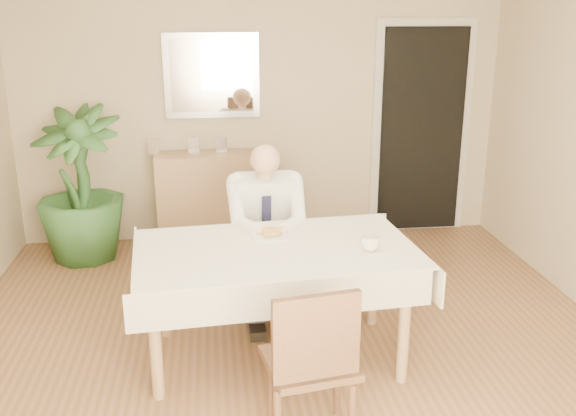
{
  "coord_description": "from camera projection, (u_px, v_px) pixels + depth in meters",
  "views": [
    {
      "loc": [
        -0.46,
        -3.45,
        2.17
      ],
      "look_at": [
        0.0,
        0.35,
        0.95
      ],
      "focal_mm": 40.0,
      "sensor_mm": 36.0,
      "label": 1
    }
  ],
  "objects": [
    {
      "name": "photo_frame_right",
      "position": [
        222.0,
        145.0,
        5.85
      ],
      "size": [
        0.1,
        0.02,
        0.14
      ],
      "primitive_type": "cube",
      "color": "silver",
      "rests_on": "sideboard"
    },
    {
      "name": "room",
      "position": [
        295.0,
        167.0,
        3.58
      ],
      "size": [
        5.0,
        5.02,
        2.6
      ],
      "color": "brown",
      "rests_on": "ground"
    },
    {
      "name": "mirror",
      "position": [
        212.0,
        76.0,
        5.79
      ],
      "size": [
        0.86,
        0.04,
        0.76
      ],
      "color": "silver",
      "rests_on": "room"
    },
    {
      "name": "knife",
      "position": [
        278.0,
        236.0,
        4.04
      ],
      "size": [
        0.01,
        0.13,
        0.01
      ],
      "primitive_type": "cylinder",
      "rotation": [
        1.57,
        0.0,
        0.0
      ],
      "color": "silver",
      "rests_on": "dining_table"
    },
    {
      "name": "photo_frame_center",
      "position": [
        194.0,
        145.0,
        5.84
      ],
      "size": [
        0.1,
        0.02,
        0.14
      ],
      "primitive_type": "cube",
      "color": "silver",
      "rests_on": "sideboard"
    },
    {
      "name": "window",
      "position": [
        468.0,
        408.0,
        1.2
      ],
      "size": [
        1.34,
        0.04,
        1.44
      ],
      "color": "beige",
      "rests_on": "room"
    },
    {
      "name": "photo_frame_left",
      "position": [
        153.0,
        146.0,
        5.78
      ],
      "size": [
        0.1,
        0.02,
        0.14
      ],
      "primitive_type": "cube",
      "color": "silver",
      "rests_on": "sideboard"
    },
    {
      "name": "sideboard",
      "position": [
        216.0,
        198.0,
        5.99
      ],
      "size": [
        1.11,
        0.44,
        0.87
      ],
      "primitive_type": "cube",
      "rotation": [
        0.0,
        0.0,
        0.06
      ],
      "color": "#A07A57",
      "rests_on": "ground"
    },
    {
      "name": "coffee_mug",
      "position": [
        370.0,
        244.0,
        3.85
      ],
      "size": [
        0.11,
        0.11,
        0.09
      ],
      "primitive_type": "imported",
      "rotation": [
        0.0,
        0.0,
        0.01
      ],
      "color": "white",
      "rests_on": "dining_table"
    },
    {
      "name": "fork",
      "position": [
        266.0,
        236.0,
        4.03
      ],
      "size": [
        0.01,
        0.13,
        0.01
      ],
      "primitive_type": "cylinder",
      "rotation": [
        1.57,
        0.0,
        0.0
      ],
      "color": "silver",
      "rests_on": "dining_table"
    },
    {
      "name": "seated_man",
      "position": [
        267.0,
        225.0,
        4.49
      ],
      "size": [
        0.48,
        0.72,
        1.24
      ],
      "color": "white",
      "rests_on": "ground"
    },
    {
      "name": "chair_far",
      "position": [
        264.0,
        239.0,
        4.82
      ],
      "size": [
        0.42,
        0.42,
        0.86
      ],
      "rotation": [
        0.0,
        0.0,
        0.03
      ],
      "color": "#472D1E",
      "rests_on": "ground"
    },
    {
      "name": "chair_near",
      "position": [
        312.0,
        359.0,
        3.14
      ],
      "size": [
        0.49,
        0.5,
        0.91
      ],
      "rotation": [
        0.0,
        0.0,
        0.17
      ],
      "color": "#472D1E",
      "rests_on": "ground"
    },
    {
      "name": "food",
      "position": [
        271.0,
        232.0,
        4.09
      ],
      "size": [
        0.14,
        0.14,
        0.06
      ],
      "primitive_type": "ellipsoid",
      "color": "olive",
      "rests_on": "dining_table"
    },
    {
      "name": "dining_table",
      "position": [
        276.0,
        260.0,
        3.94
      ],
      "size": [
        1.8,
        1.16,
        0.75
      ],
      "rotation": [
        0.0,
        0.0,
        0.08
      ],
      "color": "#A07A57",
      "rests_on": "ground"
    },
    {
      "name": "potted_palm",
      "position": [
        80.0,
        185.0,
        5.55
      ],
      "size": [
        0.92,
        0.92,
        1.35
      ],
      "primitive_type": "imported",
      "rotation": [
        0.0,
        0.0,
        -0.25
      ],
      "color": "#275123",
      "rests_on": "ground"
    },
    {
      "name": "doorway",
      "position": [
        421.0,
        131.0,
        6.18
      ],
      "size": [
        0.96,
        0.07,
        2.1
      ],
      "color": "beige",
      "rests_on": "ground"
    },
    {
      "name": "plate",
      "position": [
        271.0,
        235.0,
        4.09
      ],
      "size": [
        0.26,
        0.26,
        0.02
      ],
      "primitive_type": "cylinder",
      "color": "white",
      "rests_on": "dining_table"
    }
  ]
}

